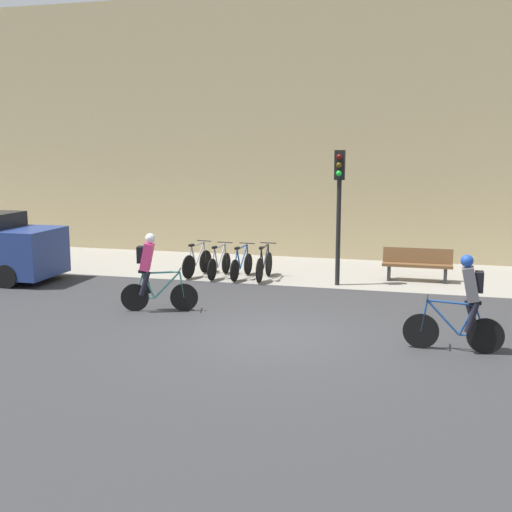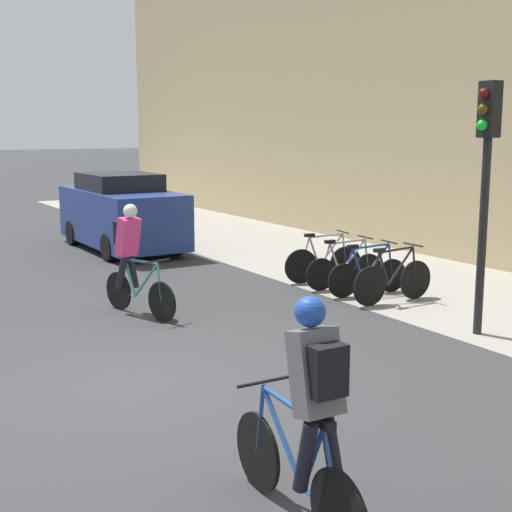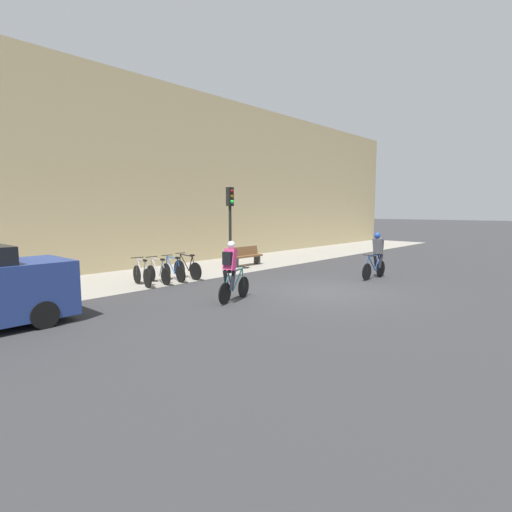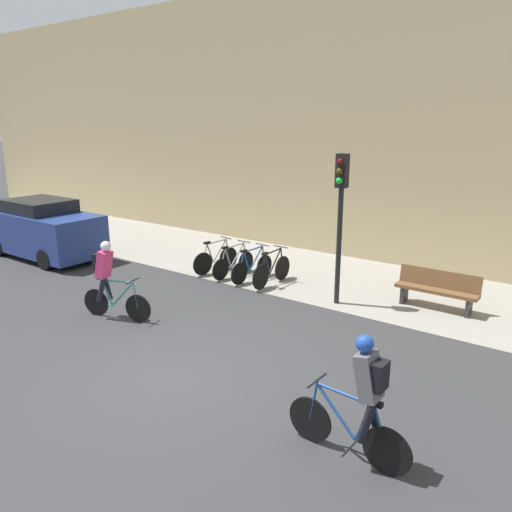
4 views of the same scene
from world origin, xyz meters
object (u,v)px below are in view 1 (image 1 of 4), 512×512
cyclist_pink (150,270)px  bench (417,264)px  parked_bike_0 (197,262)px  parked_bike_3 (264,265)px  cyclist_grey (466,300)px  parked_bike_2 (242,265)px  parked_bike_1 (219,264)px  traffic_light_pole (339,192)px

cyclist_pink → bench: size_ratio=0.94×
parked_bike_0 → parked_bike_3: size_ratio=0.95×
cyclist_pink → parked_bike_3: 4.37m
cyclist_pink → cyclist_grey: cyclist_grey is taller
cyclist_grey → parked_bike_2: cyclist_grey is taller
cyclist_pink → parked_bike_0: (-0.37, 4.04, -0.55)m
cyclist_pink → parked_bike_1: 4.09m
parked_bike_0 → parked_bike_2: bearing=-0.1°
parked_bike_0 → parked_bike_1: bearing=-0.2°
cyclist_grey → traffic_light_pole: 6.02m
cyclist_pink → bench: (5.68, 4.87, -0.47)m
traffic_light_pole → bench: traffic_light_pole is taller
cyclist_pink → parked_bike_0: bearing=95.3°
parked_bike_0 → cyclist_pink: bearing=-84.7°
parked_bike_0 → bench: (6.05, 0.83, 0.08)m
parked_bike_0 → cyclist_grey: bearing=-37.3°
parked_bike_0 → bench: size_ratio=0.86×
parked_bike_0 → parked_bike_3: 1.96m
cyclist_grey → bench: 6.20m
traffic_light_pole → parked_bike_1: bearing=175.8°
parked_bike_3 → cyclist_pink: bearing=-111.5°
cyclist_grey → parked_bike_3: size_ratio=1.05×
traffic_light_pole → bench: size_ratio=1.90×
cyclist_grey → parked_bike_3: cyclist_grey is taller
parked_bike_3 → bench: size_ratio=0.90×
parked_bike_0 → parked_bike_1: (0.66, -0.00, -0.02)m
cyclist_grey → parked_bike_3: (-4.98, 5.29, -0.54)m
parked_bike_1 → traffic_light_pole: traffic_light_pole is taller
cyclist_grey → parked_bike_2: bearing=136.9°
cyclist_pink → cyclist_grey: bearing=-10.7°
parked_bike_0 → parked_bike_2: 1.31m
parked_bike_0 → traffic_light_pole: traffic_light_pole is taller
cyclist_pink → parked_bike_2: size_ratio=1.07×
parked_bike_1 → bench: bearing=8.7°
cyclist_pink → traffic_light_pole: traffic_light_pole is taller
parked_bike_1 → cyclist_grey: bearing=-40.0°
parked_bike_3 → bench: (4.09, 0.83, 0.07)m
traffic_light_pole → cyclist_pink: bearing=-133.9°
cyclist_grey → parked_bike_3: bearing=133.3°
cyclist_pink → traffic_light_pole: bearing=46.1°
parked_bike_0 → traffic_light_pole: size_ratio=0.45×
traffic_light_pole → parked_bike_2: bearing=174.7°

